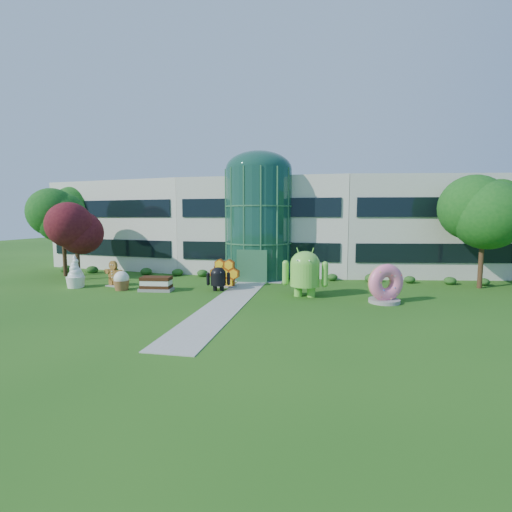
% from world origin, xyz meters
% --- Properties ---
extents(ground, '(140.00, 140.00, 0.00)m').
position_xyz_m(ground, '(0.00, 0.00, 0.00)').
color(ground, '#215114').
rests_on(ground, ground).
extents(building, '(46.00, 15.00, 9.30)m').
position_xyz_m(building, '(0.00, 18.00, 4.65)').
color(building, beige).
rests_on(building, ground).
extents(atrium, '(6.00, 6.00, 9.80)m').
position_xyz_m(atrium, '(0.00, 12.00, 4.90)').
color(atrium, '#194738').
rests_on(atrium, ground).
extents(walkway, '(2.40, 20.00, 0.04)m').
position_xyz_m(walkway, '(0.00, 2.00, 0.02)').
color(walkway, '#9E9E93').
rests_on(walkway, ground).
extents(tree_red, '(4.00, 4.00, 6.00)m').
position_xyz_m(tree_red, '(-15.50, 7.50, 3.00)').
color(tree_red, '#3F0C14').
rests_on(tree_red, ground).
extents(trees_backdrop, '(52.00, 8.00, 8.40)m').
position_xyz_m(trees_backdrop, '(0.00, 13.00, 4.20)').
color(trees_backdrop, '#134E15').
rests_on(trees_backdrop, ground).
extents(android_green, '(3.46, 2.42, 3.77)m').
position_xyz_m(android_green, '(4.75, 4.27, 1.89)').
color(android_green, '#6ECA41').
rests_on(android_green, ground).
extents(android_black, '(2.09, 1.64, 2.11)m').
position_xyz_m(android_black, '(-1.79, 5.08, 1.05)').
color(android_black, black).
rests_on(android_black, ground).
extents(donut, '(2.75, 2.17, 2.58)m').
position_xyz_m(donut, '(9.96, 3.35, 1.29)').
color(donut, '#F85E95').
rests_on(donut, ground).
extents(gingerbread, '(2.41, 1.44, 2.08)m').
position_xyz_m(gingerbread, '(-10.59, 5.21, 1.04)').
color(gingerbread, brown).
rests_on(gingerbread, ground).
extents(ice_cream_sandwich, '(2.57, 1.48, 1.09)m').
position_xyz_m(ice_cream_sandwich, '(-6.35, 4.08, 0.55)').
color(ice_cream_sandwich, black).
rests_on(ice_cream_sandwich, ground).
extents(honeycomb, '(2.65, 1.15, 2.02)m').
position_xyz_m(honeycomb, '(-1.71, 6.58, 1.01)').
color(honeycomb, yellow).
rests_on(honeycomb, ground).
extents(froyo, '(1.90, 1.90, 2.60)m').
position_xyz_m(froyo, '(-13.23, 4.12, 1.30)').
color(froyo, white).
rests_on(froyo, ground).
extents(cupcake, '(1.30, 1.30, 1.47)m').
position_xyz_m(cupcake, '(-9.10, 3.88, 0.73)').
color(cupcake, white).
rests_on(cupcake, ground).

